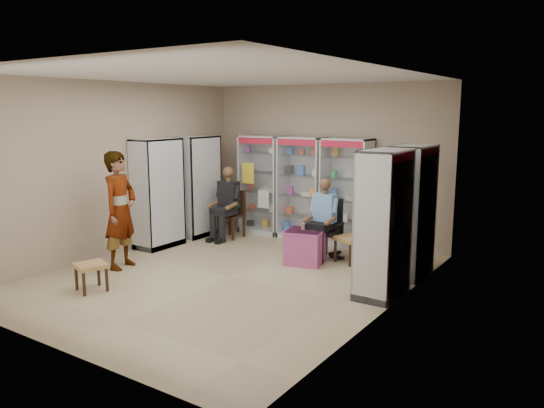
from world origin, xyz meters
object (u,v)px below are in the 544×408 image
Objects in this scene: office_chair at (326,229)px; standing_man at (120,210)px; cabinet_left_far at (198,186)px; pink_trunk at (305,247)px; cabinet_back_mid at (302,188)px; cabinet_back_right at (346,192)px; cabinet_right_near at (383,224)px; woven_stool_b at (91,277)px; cabinet_back_left at (262,185)px; woven_stool_a at (350,249)px; cabinet_left_near at (158,193)px; cabinet_right_far at (411,211)px; seated_shopkeeper at (325,221)px; wooden_chair at (231,214)px.

standing_man reaches higher than office_chair.
pink_trunk is (2.81, -0.55, -0.72)m from cabinet_left_far.
cabinet_back_mid and cabinet_back_right have the same top height.
woven_stool_b is (-3.46, -2.09, -0.80)m from cabinet_right_near.
cabinet_back_left is 3.42× the size of pink_trunk.
cabinet_back_left is at bearing 141.84° from pink_trunk.
cabinet_left_far is at bearing 178.52° from woven_stool_a.
cabinet_back_left and cabinet_left_near have the same top height.
woven_stool_b is at bearing -101.47° from cabinet_back_mid.
cabinet_right_far is (1.63, -1.13, 0.00)m from cabinet_back_right.
cabinet_back_mid is 1.52m from office_chair.
cabinet_back_mid is at bearing 66.35° from cabinet_right_far.
cabinet_left_far reaches higher than seated_shopkeeper.
office_chair is 2.31× the size of woven_stool_a.
seated_shopkeeper is at bearing -84.01° from cabinet_back_right.
cabinet_right_near is at bearing -24.48° from pink_trunk.
cabinet_back_mid is 1.50m from wooden_chair.
cabinet_left_far is at bearing -153.68° from cabinet_back_mid.
office_chair is at bearing 88.98° from cabinet_left_far.
standing_man is at bearing -136.89° from seated_shopkeeper.
wooden_chair is 0.50× the size of standing_man.
office_chair is at bearing 84.46° from cabinet_right_far.
cabinet_back_mid is 1.52m from seated_shopkeeper.
cabinet_left_far is at bearing 168.92° from pink_trunk.
woven_stool_a is (0.59, -1.02, -0.78)m from cabinet_back_right.
cabinet_back_mid is 1.96× the size of office_chair.
cabinet_back_right is 4.52× the size of woven_stool_a.
wooden_chair is at bearing 152.39° from cabinet_left_near.
seated_shopkeeper reaches higher than office_chair.
cabinet_right_near is at bearing 87.43° from cabinet_left_near.
cabinet_back_left is 1.00× the size of cabinet_right_near.
pink_trunk is at bearing 65.52° from cabinet_right_near.
pink_trunk is (-1.65, 0.75, -0.72)m from cabinet_right_near.
cabinet_right_near is 1.54× the size of seated_shopkeeper.
cabinet_left_far is at bearing -135.00° from cabinet_back_left.
cabinet_back_right is 1.96× the size of office_chair.
cabinet_back_left is at bearing 71.10° from wooden_chair.
wooden_chair is at bearing 68.36° from cabinet_right_near.
cabinet_back_mid is at bearing 146.52° from woven_stool_a.
woven_stool_b is at bearing -165.95° from standing_man.
woven_stool_b is (-1.94, -3.34, -0.31)m from office_chair.
cabinet_back_mid is 3.41m from cabinet_right_near.
woven_stool_b is at bearing -112.91° from cabinet_back_right.
seated_shopkeeper is 3.26× the size of woven_stool_b.
seated_shopkeeper is at bearing 74.58° from pink_trunk.
woven_stool_b is at bearing -122.51° from pink_trunk.
woven_stool_b is at bearing 23.60° from cabinet_left_near.
cabinet_left_far is 5.02× the size of woven_stool_b.
seated_shopkeeper is at bearing -178.33° from woven_stool_a.
wooden_chair is at bearing 95.12° from woven_stool_b.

